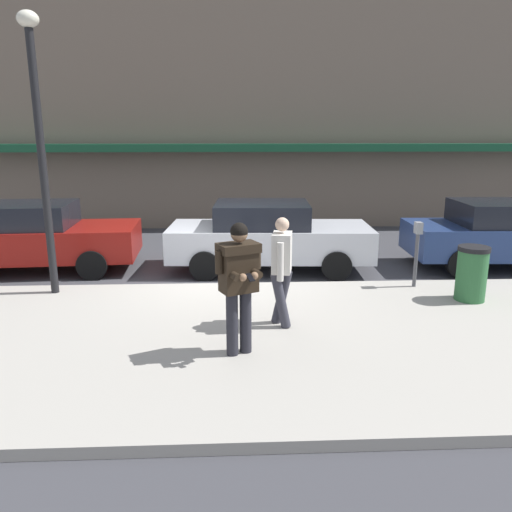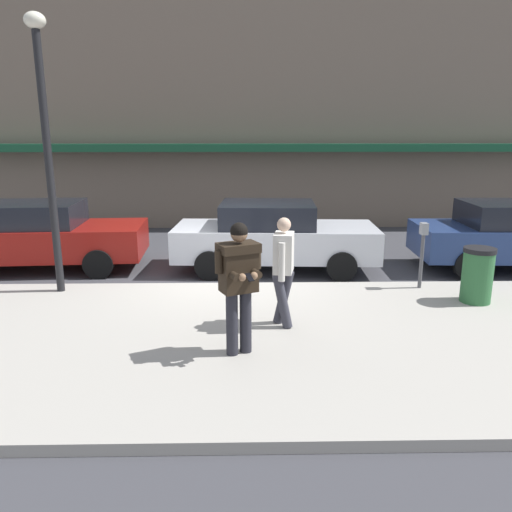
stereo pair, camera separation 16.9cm
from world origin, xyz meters
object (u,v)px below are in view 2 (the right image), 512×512
man_texting_on_phone (239,275)px  street_lamp_post (45,128)px  pedestrian_in_light_coat (283,265)px  trash_bin (477,275)px  parking_meter (423,246)px  parked_sedan_near (41,235)px  parked_sedan_mid (274,236)px

man_texting_on_phone → street_lamp_post: 4.82m
pedestrian_in_light_coat → trash_bin: pedestrian_in_light_coat is taller
parking_meter → trash_bin: (0.70, -0.84, -0.34)m
pedestrian_in_light_coat → man_texting_on_phone: bearing=-123.4°
parked_sedan_near → parking_meter: bearing=-14.2°
parked_sedan_mid → street_lamp_post: (-4.14, -1.93, 2.35)m
parked_sedan_near → parking_meter: parked_sedan_near is taller
parked_sedan_mid → pedestrian_in_light_coat: 3.77m
parked_sedan_mid → street_lamp_post: size_ratio=0.94×
man_texting_on_phone → trash_bin: size_ratio=1.84×
pedestrian_in_light_coat → trash_bin: bearing=16.5°
parked_sedan_mid → parking_meter: bearing=-34.5°
street_lamp_post → trash_bin: bearing=-5.9°
parked_sedan_mid → pedestrian_in_light_coat: bearing=-90.9°
parked_sedan_near → man_texting_on_phone: size_ratio=2.55×
pedestrian_in_light_coat → parking_meter: pedestrian_in_light_coat is taller
parked_sedan_mid → trash_bin: size_ratio=4.68×
parked_sedan_mid → street_lamp_post: bearing=-155.0°
man_texting_on_phone → trash_bin: (4.15, 2.04, -0.62)m
parked_sedan_mid → parked_sedan_near: bearing=178.5°
parked_sedan_mid → pedestrian_in_light_coat: size_ratio=2.70×
parked_sedan_near → pedestrian_in_light_coat: pedestrian_in_light_coat is taller
man_texting_on_phone → street_lamp_post: bearing=140.4°
street_lamp_post → parking_meter: (6.87, 0.05, -2.17)m
pedestrian_in_light_coat → street_lamp_post: 4.91m
parked_sedan_near → parked_sedan_mid: bearing=-1.5°
parked_sedan_mid → parking_meter: (2.73, -1.88, 0.18)m
pedestrian_in_light_coat → parking_meter: bearing=33.9°
parked_sedan_near → trash_bin: size_ratio=4.69×
parked_sedan_near → pedestrian_in_light_coat: (5.22, -3.89, 0.32)m
pedestrian_in_light_coat → parking_meter: 3.36m
parked_sedan_mid → pedestrian_in_light_coat: (-0.06, -3.75, 0.32)m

